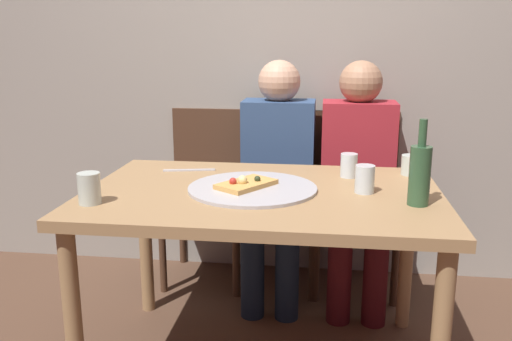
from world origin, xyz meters
TOP-DOWN VIEW (x-y plane):
  - back_wall at (0.00, 1.01)m, footprint 6.00×0.10m
  - dining_table at (0.00, 0.00)m, footprint 1.31×0.87m
  - pizza_tray at (-0.04, 0.00)m, footprint 0.48×0.48m
  - pizza_slice_last at (-0.06, -0.00)m, footprint 0.23×0.25m
  - wine_bottle at (0.54, -0.11)m, footprint 0.07×0.07m
  - tumbler_near at (0.32, 0.24)m, footprint 0.07×0.07m
  - tumbler_far at (0.58, 0.31)m, footprint 0.08×0.08m
  - wine_glass at (-0.57, -0.24)m, footprint 0.08×0.08m
  - short_glass at (0.37, 0.02)m, footprint 0.07×0.07m
  - table_knife at (-0.35, 0.26)m, footprint 0.22×0.06m
  - chair_left at (-0.39, 0.84)m, footprint 0.44×0.44m
  - chair_middle at (-0.01, 0.84)m, footprint 0.44×0.44m
  - chair_right at (0.39, 0.84)m, footprint 0.44×0.44m
  - guest_in_sweater at (-0.01, 0.68)m, footprint 0.36×0.56m
  - guest_in_beanie at (0.39, 0.68)m, footprint 0.36×0.56m

SIDE VIEW (x-z plane):
  - chair_left at x=-0.39m, z-range 0.06..0.96m
  - chair_middle at x=-0.01m, z-range 0.06..0.96m
  - chair_right at x=0.39m, z-range 0.06..0.96m
  - dining_table at x=0.00m, z-range 0.28..1.00m
  - guest_in_sweater at x=-0.01m, z-range 0.06..1.23m
  - guest_in_beanie at x=0.39m, z-range 0.06..1.23m
  - table_knife at x=-0.35m, z-range 0.72..0.73m
  - pizza_tray at x=-0.04m, z-range 0.72..0.74m
  - pizza_slice_last at x=-0.06m, z-range 0.72..0.77m
  - tumbler_far at x=0.58m, z-range 0.72..0.81m
  - tumbler_near at x=0.32m, z-range 0.72..0.82m
  - short_glass at x=0.37m, z-range 0.72..0.83m
  - wine_glass at x=-0.57m, z-range 0.72..0.83m
  - wine_bottle at x=0.54m, z-range 0.69..0.98m
  - back_wall at x=0.00m, z-range 0.00..2.60m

